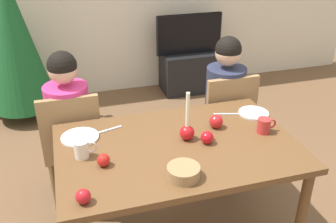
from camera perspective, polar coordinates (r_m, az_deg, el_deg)
The scene contains 20 objects.
dining_table at distance 2.27m, azimuth 1.44°, elevation -6.80°, with size 1.40×0.90×0.75m.
chair_left at distance 2.79m, azimuth -14.18°, elevation -4.40°, with size 0.40×0.40×0.90m.
chair_right at distance 3.03m, azimuth 8.55°, elevation -1.13°, with size 0.40×0.40×0.90m.
person_left_child at distance 2.79m, azimuth -14.36°, elevation -3.05°, with size 0.30×0.30×1.17m.
person_right_child at distance 3.02m, azimuth 8.38°, elevation 0.11°, with size 0.30×0.30×1.17m.
tv_stand at distance 4.66m, azimuth 3.06°, elevation 6.02°, with size 0.64×0.40×0.48m, color black.
tv at distance 4.51m, azimuth 3.21°, elevation 11.58°, with size 0.79×0.05×0.46m.
christmas_tree at distance 4.09m, azimuth -22.26°, elevation 10.22°, with size 0.67×0.67×1.68m.
candle_centerpiece at distance 2.25m, azimuth 2.89°, elevation -2.78°, with size 0.09×0.09×0.31m.
plate_left at distance 2.35m, azimuth -13.10°, elevation -3.78°, with size 0.23×0.23×0.01m, color white.
plate_right at distance 2.62m, azimuth 12.75°, elevation -0.22°, with size 0.20×0.20×0.01m, color silver.
mug_left at distance 2.15m, azimuth -12.79°, elevation -5.56°, with size 0.13×0.08×0.10m.
mug_right at distance 2.40m, azimuth 14.28°, elevation -2.06°, with size 0.12×0.08×0.09m.
fork_left at distance 2.39m, azimuth -8.98°, elevation -2.78°, with size 0.18×0.01×0.01m, color silver.
fork_right at distance 2.58m, azimuth 8.86°, elevation -0.39°, with size 0.18×0.01×0.01m, color silver.
bowl_walnuts at distance 1.96m, azimuth 2.34°, elevation -9.09°, with size 0.17×0.17×0.06m, color #99754C.
apple_near_candle at distance 2.06m, azimuth -9.69°, elevation -7.21°, with size 0.07×0.07×0.07m, color red.
apple_by_left_plate at distance 2.40m, azimuth 7.25°, elevation -1.48°, with size 0.09×0.09×0.09m, color red.
apple_by_right_mug at distance 2.23m, azimuth 5.90°, elevation -3.91°, with size 0.08×0.08×0.08m, color red.
apple_far_edge at distance 1.84m, azimuth -12.64°, elevation -12.36°, with size 0.07×0.07×0.07m, color #B4181F.
Camera 1 is at (-0.59, -1.78, 1.95)m, focal length 40.52 mm.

